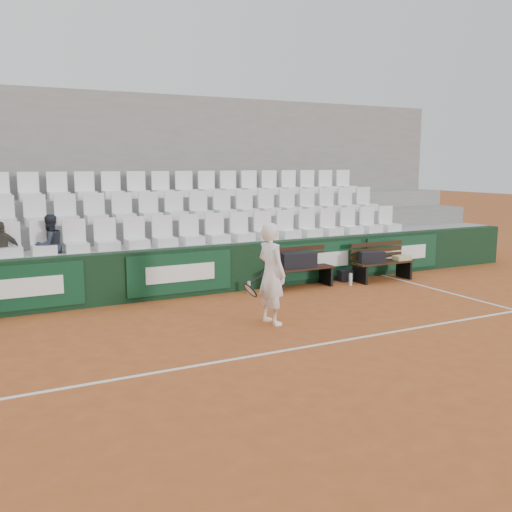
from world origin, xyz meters
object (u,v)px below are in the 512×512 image
Objects in this scene: water_bottle_far at (351,279)px; spectator_c at (49,222)px; water_bottle_near at (249,287)px; bench_left at (301,277)px; sports_bag_right at (372,257)px; bench_right at (383,271)px; spectator_b at (1,227)px; sports_bag_left at (298,260)px; tennis_player at (271,274)px; sports_bag_ground at (347,275)px.

spectator_c reaches higher than water_bottle_far.
spectator_c is at bearing 166.61° from water_bottle_near.
bench_left is 2.66× the size of sports_bag_right.
sports_bag_right is 0.47× the size of spectator_c.
spectator_b is (-8.02, 1.15, 1.33)m from bench_right.
bench_left is 2.10m from bench_right.
sports_bag_left is at bearing 146.37° from spectator_c.
water_bottle_near is at bearing 179.46° from bench_left.
spectator_b is at bearing 141.55° from tennis_player.
spectator_c reaches higher than sports_bag_ground.
sports_bag_right is 7.00m from spectator_c.
bench_left is 1.79m from sports_bag_right.
water_bottle_near is at bearing 174.77° from sports_bag_right.
sports_bag_right is (-0.35, -0.03, 0.36)m from bench_right.
sports_bag_ground is at bearing 4.33° from sports_bag_left.
bench_right is at bearing 5.91° from water_bottle_far.
bench_left is 3.04m from tennis_player.
water_bottle_near is at bearing 164.76° from spectator_b.
tennis_player reaches higher than sports_bag_ground.
bench_right is at bearing 26.12° from tennis_player.
sports_bag_left is at bearing 166.87° from spectator_b.
sports_bag_right is 7.82m from spectator_b.
bench_left is 1.25× the size of spectator_c.
bench_left is 5.42× the size of water_bottle_far.
spectator_b reaches higher than water_bottle_near.
tennis_player is 4.48m from spectator_c.
bench_right is 0.50m from sports_bag_right.
bench_left is at bearing -0.54° from water_bottle_near.
tennis_player is 1.45× the size of spectator_c.
tennis_player is at bearing -153.88° from bench_right.
sports_bag_right reaches higher than water_bottle_near.
spectator_b is (-5.93, 0.92, 1.33)m from bench_left.
water_bottle_far reaches higher than sports_bag_ground.
water_bottle_near is at bearing 143.37° from spectator_c.
water_bottle_near is 4.94m from spectator_b.
sports_bag_right is at bearing -8.27° from sports_bag_left.
sports_bag_right is 0.78m from water_bottle_far.
bench_right is 7.40m from spectator_c.
bench_right is at bearing -6.28° from bench_left.
tennis_player reaches higher than bench_left.
sports_bag_ground is 6.63m from spectator_c.
tennis_player is at bearing -107.22° from water_bottle_near.
spectator_b is at bearing 171.20° from bench_left.
spectator_c reaches higher than sports_bag_left.
water_bottle_near is (-3.02, 0.28, -0.45)m from sports_bag_right.
sports_bag_left is at bearing -175.67° from sports_bag_ground.
sports_bag_right is (1.81, -0.26, -0.03)m from sports_bag_left.
sports_bag_ground is at bearing 62.37° from water_bottle_far.
spectator_b reaches higher than bench_right.
tennis_player reaches higher than sports_bag_left.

